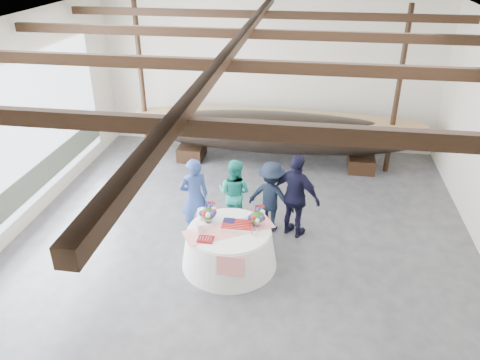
# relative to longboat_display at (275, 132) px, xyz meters

# --- Properties ---
(floor) EXTENTS (10.00, 12.00, 0.01)m
(floor) POSITION_rel_longboat_display_xyz_m (-0.33, -4.65, -0.99)
(floor) COLOR #3D3D42
(floor) RESTS_ON ground
(wall_back) EXTENTS (10.00, 0.02, 4.50)m
(wall_back) POSITION_rel_longboat_display_xyz_m (-0.33, 1.35, 1.26)
(wall_back) COLOR silver
(wall_back) RESTS_ON ground
(ceiling) EXTENTS (10.00, 12.00, 0.01)m
(ceiling) POSITION_rel_longboat_display_xyz_m (-0.33, -4.65, 3.51)
(ceiling) COLOR white
(ceiling) RESTS_ON wall_back
(pavilion_structure) EXTENTS (9.80, 11.76, 4.50)m
(pavilion_structure) POSITION_rel_longboat_display_xyz_m (-0.33, -3.85, 3.02)
(pavilion_structure) COLOR black
(pavilion_structure) RESTS_ON ground
(open_bay) EXTENTS (0.03, 7.00, 3.20)m
(open_bay) POSITION_rel_longboat_display_xyz_m (-5.28, -3.65, 0.84)
(open_bay) COLOR silver
(open_bay) RESTS_ON ground
(longboat_display) EXTENTS (8.25, 1.65, 1.55)m
(longboat_display) POSITION_rel_longboat_display_xyz_m (0.00, 0.00, 0.00)
(longboat_display) COLOR black
(longboat_display) RESTS_ON ground
(banquet_table) EXTENTS (1.92, 1.92, 0.82)m
(banquet_table) POSITION_rel_longboat_display_xyz_m (-0.47, -4.86, -0.58)
(banquet_table) COLOR white
(banquet_table) RESTS_ON ground
(tabletop_items) EXTENTS (1.81, 1.38, 0.40)m
(tabletop_items) POSITION_rel_longboat_display_xyz_m (-0.50, -4.71, -0.02)
(tabletop_items) COLOR red
(tabletop_items) RESTS_ON banquet_table
(guest_woman_blue) EXTENTS (0.79, 0.71, 1.81)m
(guest_woman_blue) POSITION_rel_longboat_display_xyz_m (-1.42, -3.85, -0.08)
(guest_woman_blue) COLOR navy
(guest_woman_blue) RESTS_ON ground
(guest_woman_teal) EXTENTS (0.94, 0.82, 1.63)m
(guest_woman_teal) POSITION_rel_longboat_display_xyz_m (-0.62, -3.38, -0.17)
(guest_woman_teal) COLOR teal
(guest_woman_teal) RESTS_ON ground
(guest_man_left) EXTENTS (1.19, 0.86, 1.65)m
(guest_man_left) POSITION_rel_longboat_display_xyz_m (0.22, -3.44, -0.16)
(guest_man_left) COLOR black
(guest_man_left) RESTS_ON ground
(guest_man_right) EXTENTS (1.22, 0.95, 1.93)m
(guest_man_right) POSITION_rel_longboat_display_xyz_m (0.77, -3.59, -0.02)
(guest_man_right) COLOR black
(guest_man_right) RESTS_ON ground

